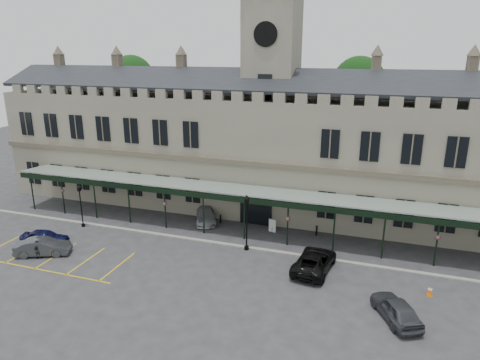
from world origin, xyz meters
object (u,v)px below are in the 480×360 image
(car_left_a, at_px, (45,238))
(car_right_a, at_px, (396,309))
(station_building, at_px, (270,150))
(lamp_post_left, at_px, (81,202))
(person_b, at_px, (37,249))
(lamp_post_mid, at_px, (247,218))
(clock_tower, at_px, (271,86))
(traffic_cone, at_px, (430,291))
(sign_board, at_px, (272,226))
(car_van, at_px, (314,261))
(car_left_b, at_px, (43,247))
(car_taxi, at_px, (206,215))

(car_left_a, xyz_separation_m, car_right_a, (29.35, -1.67, 0.05))
(station_building, height_order, car_right_a, station_building)
(lamp_post_left, bearing_deg, person_b, -83.32)
(lamp_post_left, xyz_separation_m, person_b, (0.79, -6.73, -1.78))
(lamp_post_mid, distance_m, car_right_a, 13.94)
(station_building, distance_m, clock_tower, 6.64)
(traffic_cone, relative_size, person_b, 0.45)
(person_b, bearing_deg, lamp_post_left, -109.79)
(traffic_cone, bearing_deg, clock_tower, 138.50)
(person_b, bearing_deg, sign_board, -172.74)
(lamp_post_mid, height_order, car_van, lamp_post_mid)
(lamp_post_left, height_order, lamp_post_mid, lamp_post_mid)
(station_building, distance_m, traffic_cone, 21.31)
(traffic_cone, distance_m, car_right_a, 4.43)
(lamp_post_left, xyz_separation_m, car_right_a, (28.87, -6.20, -1.81))
(sign_board, relative_size, car_left_a, 0.31)
(car_van, bearing_deg, station_building, -53.82)
(station_building, relative_size, sign_board, 47.56)
(car_right_a, height_order, person_b, person_b)
(car_left_b, height_order, car_right_a, car_right_a)
(car_left_b, bearing_deg, sign_board, -81.99)
(car_left_a, height_order, car_taxi, car_left_a)
(station_building, xyz_separation_m, car_taxi, (-5.00, -5.91, -5.79))
(station_building, bearing_deg, car_right_a, -52.95)
(person_b, bearing_deg, clock_tower, -156.68)
(car_van, bearing_deg, car_left_a, 14.41)
(car_taxi, height_order, person_b, person_b)
(car_left_a, xyz_separation_m, person_b, (1.27, -2.20, 0.08))
(sign_board, relative_size, car_taxi, 0.27)
(lamp_post_left, xyz_separation_m, car_left_b, (0.77, -6.11, -1.83))
(lamp_post_mid, distance_m, car_taxi, 7.94)
(car_van, bearing_deg, car_taxi, -21.71)
(clock_tower, relative_size, car_left_a, 6.02)
(lamp_post_mid, xyz_separation_m, person_b, (-15.95, -7.03, -2.21))
(car_left_b, height_order, person_b, person_b)
(traffic_cone, height_order, car_taxi, car_taxi)
(station_building, bearing_deg, car_left_b, -131.38)
(car_left_a, bearing_deg, car_van, -95.78)
(station_building, relative_size, car_van, 10.84)
(car_left_b, relative_size, car_taxi, 0.95)
(person_b, bearing_deg, traffic_cone, 161.53)
(car_van, bearing_deg, lamp_post_left, 3.28)
(lamp_post_left, distance_m, person_b, 7.01)
(lamp_post_mid, relative_size, sign_board, 4.00)
(car_van, height_order, car_right_a, car_van)
(traffic_cone, bearing_deg, lamp_post_mid, 169.23)
(car_left_b, distance_m, car_taxi, 15.10)
(clock_tower, bearing_deg, car_right_a, -53.09)
(car_left_a, xyz_separation_m, car_taxi, (11.35, 9.64, -0.03))
(person_b, bearing_deg, lamp_post_mid, 177.31)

